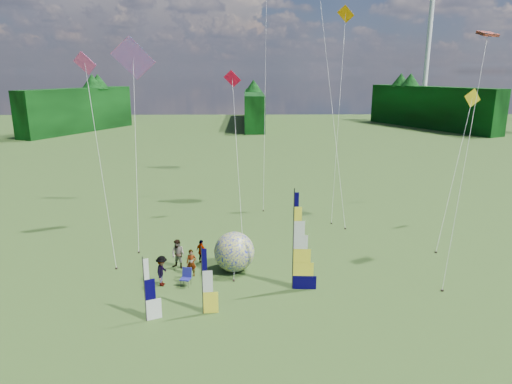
{
  "coord_description": "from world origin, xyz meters",
  "views": [
    {
      "loc": [
        -1.44,
        -19.58,
        11.75
      ],
      "look_at": [
        -1.0,
        4.0,
        5.5
      ],
      "focal_mm": 32.0,
      "sensor_mm": 36.0,
      "label": 1
    }
  ],
  "objects_px": {
    "side_banner_left": "(202,282)",
    "spectator_a": "(191,263)",
    "side_banner_far": "(145,291)",
    "spectator_b": "(178,254)",
    "bol_inflatable": "(234,252)",
    "spectator_c": "(162,271)",
    "camp_chair": "(186,278)",
    "spectator_d": "(201,252)",
    "feather_banner_main": "(293,242)",
    "kite_whale": "(329,70)"
  },
  "relations": [
    {
      "from": "side_banner_left",
      "to": "bol_inflatable",
      "type": "bearing_deg",
      "value": 70.27
    },
    {
      "from": "side_banner_left",
      "to": "spectator_b",
      "type": "bearing_deg",
      "value": 106.23
    },
    {
      "from": "spectator_c",
      "to": "side_banner_left",
      "type": "bearing_deg",
      "value": -134.66
    },
    {
      "from": "side_banner_left",
      "to": "side_banner_far",
      "type": "bearing_deg",
      "value": -170.19
    },
    {
      "from": "spectator_c",
      "to": "kite_whale",
      "type": "height_order",
      "value": "kite_whale"
    },
    {
      "from": "side_banner_left",
      "to": "spectator_d",
      "type": "relative_size",
      "value": 2.25
    },
    {
      "from": "kite_whale",
      "to": "spectator_d",
      "type": "bearing_deg",
      "value": -121.46
    },
    {
      "from": "camp_chair",
      "to": "spectator_c",
      "type": "bearing_deg",
      "value": -172.45
    },
    {
      "from": "feather_banner_main",
      "to": "spectator_c",
      "type": "bearing_deg",
      "value": 178.22
    },
    {
      "from": "feather_banner_main",
      "to": "spectator_b",
      "type": "height_order",
      "value": "feather_banner_main"
    },
    {
      "from": "spectator_c",
      "to": "spectator_a",
      "type": "bearing_deg",
      "value": -44.69
    },
    {
      "from": "feather_banner_main",
      "to": "kite_whale",
      "type": "relative_size",
      "value": 0.24
    },
    {
      "from": "spectator_b",
      "to": "camp_chair",
      "type": "bearing_deg",
      "value": -46.97
    },
    {
      "from": "kite_whale",
      "to": "spectator_c",
      "type": "bearing_deg",
      "value": -120.36
    },
    {
      "from": "spectator_b",
      "to": "kite_whale",
      "type": "xyz_separation_m",
      "value": [
        11.18,
        13.22,
        10.96
      ]
    },
    {
      "from": "spectator_c",
      "to": "kite_whale",
      "type": "xyz_separation_m",
      "value": [
        11.74,
        15.55,
        11.0
      ]
    },
    {
      "from": "spectator_b",
      "to": "kite_whale",
      "type": "bearing_deg",
      "value": 75.36
    },
    {
      "from": "spectator_d",
      "to": "camp_chair",
      "type": "distance_m",
      "value": 3.25
    },
    {
      "from": "side_banner_far",
      "to": "bol_inflatable",
      "type": "distance_m",
      "value": 7.08
    },
    {
      "from": "side_banner_left",
      "to": "spectator_a",
      "type": "height_order",
      "value": "side_banner_left"
    },
    {
      "from": "spectator_c",
      "to": "bol_inflatable",
      "type": "bearing_deg",
      "value": -58.69
    },
    {
      "from": "bol_inflatable",
      "to": "kite_whale",
      "type": "bearing_deg",
      "value": 60.52
    },
    {
      "from": "feather_banner_main",
      "to": "camp_chair",
      "type": "height_order",
      "value": "feather_banner_main"
    },
    {
      "from": "spectator_a",
      "to": "camp_chair",
      "type": "distance_m",
      "value": 1.4
    },
    {
      "from": "bol_inflatable",
      "to": "spectator_b",
      "type": "distance_m",
      "value": 3.5
    },
    {
      "from": "spectator_d",
      "to": "spectator_c",
      "type": "bearing_deg",
      "value": 101.45
    },
    {
      "from": "spectator_a",
      "to": "spectator_d",
      "type": "distance_m",
      "value": 1.87
    },
    {
      "from": "bol_inflatable",
      "to": "spectator_c",
      "type": "height_order",
      "value": "bol_inflatable"
    },
    {
      "from": "spectator_a",
      "to": "bol_inflatable",
      "type": "bearing_deg",
      "value": 13.68
    },
    {
      "from": "feather_banner_main",
      "to": "side_banner_left",
      "type": "xyz_separation_m",
      "value": [
        -4.72,
        -2.58,
        -1.05
      ]
    },
    {
      "from": "side_banner_left",
      "to": "spectator_b",
      "type": "xyz_separation_m",
      "value": [
        -2.04,
        5.51,
        -0.82
      ]
    },
    {
      "from": "spectator_c",
      "to": "spectator_d",
      "type": "height_order",
      "value": "spectator_c"
    },
    {
      "from": "side_banner_left",
      "to": "spectator_d",
      "type": "bearing_deg",
      "value": 92.11
    },
    {
      "from": "side_banner_far",
      "to": "spectator_c",
      "type": "bearing_deg",
      "value": 65.34
    },
    {
      "from": "side_banner_left",
      "to": "spectator_b",
      "type": "height_order",
      "value": "side_banner_left"
    },
    {
      "from": "side_banner_left",
      "to": "spectator_c",
      "type": "relative_size",
      "value": 1.98
    },
    {
      "from": "spectator_d",
      "to": "bol_inflatable",
      "type": "bearing_deg",
      "value": -165.24
    },
    {
      "from": "bol_inflatable",
      "to": "camp_chair",
      "type": "bearing_deg",
      "value": -143.01
    },
    {
      "from": "bol_inflatable",
      "to": "spectator_a",
      "type": "relative_size",
      "value": 1.5
    },
    {
      "from": "side_banner_left",
      "to": "spectator_a",
      "type": "relative_size",
      "value": 2.14
    },
    {
      "from": "spectator_a",
      "to": "spectator_c",
      "type": "relative_size",
      "value": 0.92
    },
    {
      "from": "side_banner_left",
      "to": "spectator_d",
      "type": "distance_m",
      "value": 6.35
    },
    {
      "from": "side_banner_far",
      "to": "kite_whale",
      "type": "height_order",
      "value": "kite_whale"
    },
    {
      "from": "spectator_a",
      "to": "side_banner_left",
      "type": "bearing_deg",
      "value": -77.2
    },
    {
      "from": "camp_chair",
      "to": "kite_whale",
      "type": "xyz_separation_m",
      "value": [
        10.41,
        15.68,
        11.36
      ]
    },
    {
      "from": "feather_banner_main",
      "to": "kite_whale",
      "type": "height_order",
      "value": "kite_whale"
    },
    {
      "from": "side_banner_far",
      "to": "spectator_b",
      "type": "relative_size",
      "value": 1.77
    },
    {
      "from": "spectator_a",
      "to": "side_banner_far",
      "type": "bearing_deg",
      "value": -108.57
    },
    {
      "from": "feather_banner_main",
      "to": "camp_chair",
      "type": "distance_m",
      "value": 6.42
    },
    {
      "from": "side_banner_far",
      "to": "bol_inflatable",
      "type": "bearing_deg",
      "value": 31.07
    }
  ]
}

